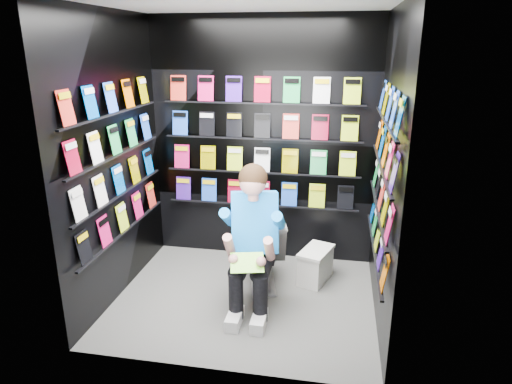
# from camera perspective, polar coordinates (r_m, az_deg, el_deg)

# --- Properties ---
(floor) EXTENTS (2.40, 2.40, 0.00)m
(floor) POSITION_cam_1_polar(r_m,az_deg,el_deg) (4.44, -1.44, -13.23)
(floor) COLOR #5C5C5A
(floor) RESTS_ON ground
(ceiling) EXTENTS (2.40, 2.40, 0.00)m
(ceiling) POSITION_cam_1_polar(r_m,az_deg,el_deg) (3.81, -1.77, 22.52)
(ceiling) COLOR white
(ceiling) RESTS_ON floor
(wall_back) EXTENTS (2.40, 0.04, 2.60)m
(wall_back) POSITION_cam_1_polar(r_m,az_deg,el_deg) (4.88, 0.84, 6.18)
(wall_back) COLOR black
(wall_back) RESTS_ON floor
(wall_front) EXTENTS (2.40, 0.04, 2.60)m
(wall_front) POSITION_cam_1_polar(r_m,az_deg,el_deg) (3.00, -5.53, -1.58)
(wall_front) COLOR black
(wall_front) RESTS_ON floor
(wall_left) EXTENTS (0.04, 2.00, 2.60)m
(wall_left) POSITION_cam_1_polar(r_m,az_deg,el_deg) (4.33, -17.37, 3.82)
(wall_left) COLOR black
(wall_left) RESTS_ON floor
(wall_right) EXTENTS (0.04, 2.00, 2.60)m
(wall_right) POSITION_cam_1_polar(r_m,az_deg,el_deg) (3.87, 16.11, 2.29)
(wall_right) COLOR black
(wall_right) RESTS_ON floor
(comics_back) EXTENTS (2.10, 0.06, 1.37)m
(comics_back) POSITION_cam_1_polar(r_m,az_deg,el_deg) (4.85, 0.78, 6.17)
(comics_back) COLOR red
(comics_back) RESTS_ON wall_back
(comics_left) EXTENTS (0.06, 1.70, 1.37)m
(comics_left) POSITION_cam_1_polar(r_m,az_deg,el_deg) (4.31, -17.02, 3.87)
(comics_left) COLOR red
(comics_left) RESTS_ON wall_left
(comics_right) EXTENTS (0.06, 1.70, 1.37)m
(comics_right) POSITION_cam_1_polar(r_m,az_deg,el_deg) (3.86, 15.67, 2.39)
(comics_right) COLOR red
(comics_right) RESTS_ON wall_right
(toilet) EXTENTS (0.58, 0.83, 0.73)m
(toilet) POSITION_cam_1_polar(r_m,az_deg,el_deg) (4.55, 0.73, -7.13)
(toilet) COLOR white
(toilet) RESTS_ON floor
(longbox) EXTENTS (0.35, 0.47, 0.31)m
(longbox) POSITION_cam_1_polar(r_m,az_deg,el_deg) (4.72, 7.44, -9.19)
(longbox) COLOR white
(longbox) RESTS_ON floor
(longbox_lid) EXTENTS (0.38, 0.49, 0.03)m
(longbox_lid) POSITION_cam_1_polar(r_m,az_deg,el_deg) (4.64, 7.53, -7.31)
(longbox_lid) COLOR white
(longbox_lid) RESTS_ON longbox
(reader) EXTENTS (0.72, 0.91, 1.49)m
(reader) POSITION_cam_1_polar(r_m,az_deg,el_deg) (4.04, -0.15, -3.93)
(reader) COLOR blue
(reader) RESTS_ON toilet
(held_comic) EXTENTS (0.31, 0.22, 0.12)m
(held_comic) POSITION_cam_1_polar(r_m,az_deg,el_deg) (3.81, -1.12, -8.82)
(held_comic) COLOR green
(held_comic) RESTS_ON reader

